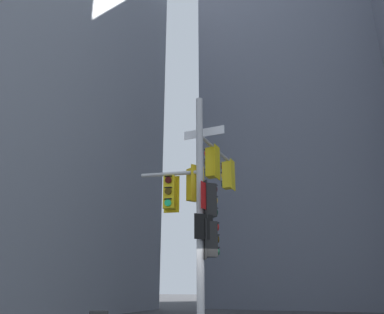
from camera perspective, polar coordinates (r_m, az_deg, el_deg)
building_mid_block at (r=37.75m, az=17.95°, el=3.50°), size 17.10×17.10×30.42m
signal_pole_assembly at (r=11.87m, az=1.71°, el=-5.86°), size 2.57×3.40×7.25m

